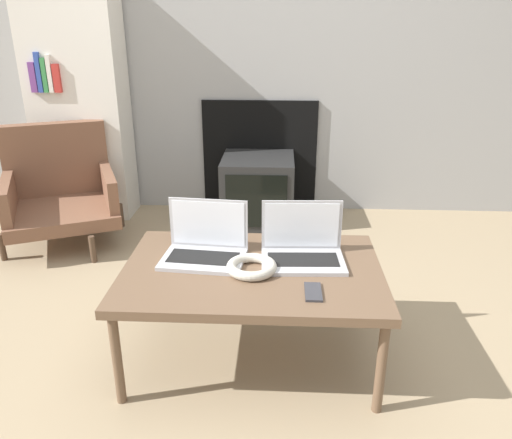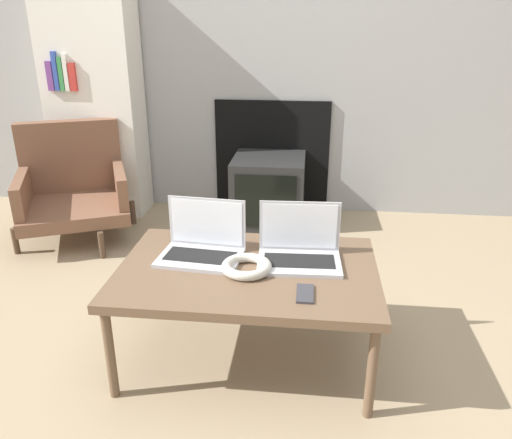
{
  "view_description": "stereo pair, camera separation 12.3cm",
  "coord_description": "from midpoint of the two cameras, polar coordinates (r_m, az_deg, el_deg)",
  "views": [
    {
      "loc": [
        0.1,
        -1.63,
        1.32
      ],
      "look_at": [
        0.0,
        0.42,
        0.5
      ],
      "focal_mm": 35.0,
      "sensor_mm": 36.0,
      "label": 1
    },
    {
      "loc": [
        0.23,
        -1.62,
        1.32
      ],
      "look_at": [
        0.0,
        0.42,
        0.5
      ],
      "focal_mm": 35.0,
      "sensor_mm": 36.0,
      "label": 2
    }
  ],
  "objects": [
    {
      "name": "phone",
      "position": [
        1.8,
        7.6,
        -8.42
      ],
      "size": [
        0.06,
        0.13,
        0.01
      ],
      "color": "#333338",
      "rests_on": "table"
    },
    {
      "name": "armchair",
      "position": [
        3.42,
        -19.2,
        3.85
      ],
      "size": [
        0.85,
        0.85,
        0.71
      ],
      "rotation": [
        0.0,
        0.0,
        0.42
      ],
      "color": "brown",
      "rests_on": "ground_plane"
    },
    {
      "name": "wall_back",
      "position": [
        3.57,
        3.95,
        21.25
      ],
      "size": [
        7.0,
        0.08,
        2.6
      ],
      "color": "#999999",
      "rests_on": "ground_plane"
    },
    {
      "name": "laptop_right",
      "position": [
        2.02,
        6.71,
        -3.37
      ],
      "size": [
        0.34,
        0.24,
        0.23
      ],
      "rotation": [
        0.0,
        0.0,
        0.04
      ],
      "color": "#B2B2B7",
      "rests_on": "table"
    },
    {
      "name": "headphones",
      "position": [
        1.94,
        0.84,
        -5.44
      ],
      "size": [
        0.2,
        0.2,
        0.04
      ],
      "color": "beige",
      "rests_on": "table"
    },
    {
      "name": "table",
      "position": [
        1.99,
        0.82,
        -6.38
      ],
      "size": [
        1.02,
        0.68,
        0.41
      ],
      "color": "brown",
      "rests_on": "ground_plane"
    },
    {
      "name": "laptop_left",
      "position": [
        2.05,
        -4.41,
        -2.86
      ],
      "size": [
        0.35,
        0.26,
        0.23
      ],
      "rotation": [
        0.0,
        0.0,
        -0.09
      ],
      "color": "#B2B2B7",
      "rests_on": "table"
    },
    {
      "name": "ground_plane",
      "position": [
        2.1,
        0.44,
        -17.05
      ],
      "size": [
        14.0,
        14.0,
        0.0
      ],
      "primitive_type": "plane",
      "color": "#998466"
    },
    {
      "name": "bookshelf",
      "position": [
        3.69,
        -17.03,
        12.94
      ],
      "size": [
        0.62,
        0.32,
        1.61
      ],
      "color": "silver",
      "rests_on": "ground_plane"
    },
    {
      "name": "tv",
      "position": [
        3.45,
        2.48,
        3.41
      ],
      "size": [
        0.48,
        0.5,
        0.46
      ],
      "color": "black",
      "rests_on": "ground_plane"
    }
  ]
}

